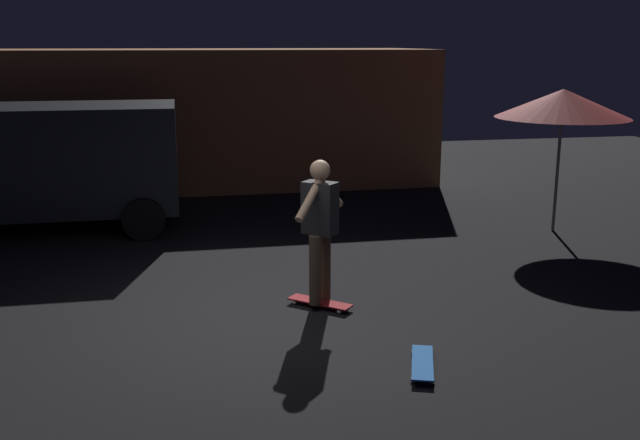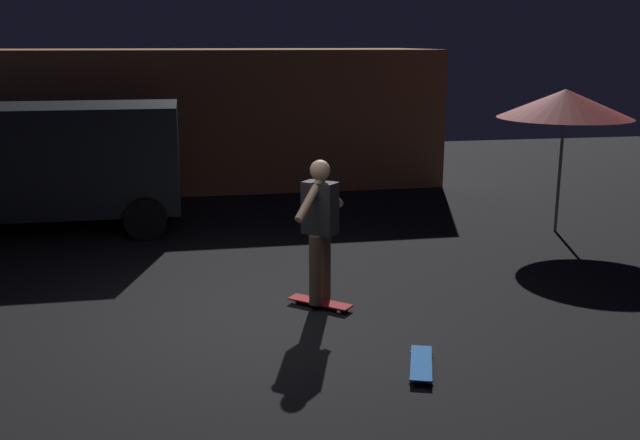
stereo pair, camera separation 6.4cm
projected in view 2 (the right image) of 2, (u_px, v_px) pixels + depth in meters
The scene contains 7 objects.
ground_plane at pixel (256, 327), 7.89m from camera, with size 28.00×28.00×0.00m, color black.
low_building at pixel (190, 116), 15.85m from camera, with size 10.46×3.54×2.87m.
parked_van at pixel (34, 160), 11.74m from camera, with size 4.62×2.21×2.03m.
patio_umbrella at pixel (565, 104), 11.37m from camera, with size 2.10×2.10×2.30m.
skateboard_ridden at pixel (320, 302), 8.46m from camera, with size 0.72×0.66×0.07m.
skateboard_spare at pixel (421, 364), 6.86m from camera, with size 0.44×0.80×0.07m.
skater at pixel (320, 221), 8.23m from camera, with size 0.71×0.80×1.67m.
Camera 2 is at (-0.68, -7.38, 3.02)m, focal length 40.65 mm.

